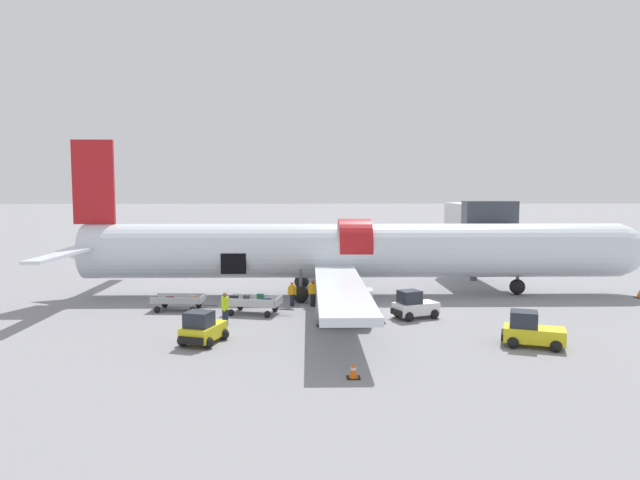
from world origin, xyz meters
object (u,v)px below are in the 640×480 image
(baggage_tug_lead, at_px, (414,306))
(ground_crew_loader_a, at_px, (292,293))
(baggage_cart_queued, at_px, (180,303))
(baggage_tug_mid, at_px, (202,330))
(ground_crew_loader_b, at_px, (317,291))
(baggage_cart_loading, at_px, (254,304))
(ground_crew_supervisor, at_px, (313,292))
(airplane, at_px, (348,252))
(ground_crew_driver, at_px, (225,308))
(baggage_tug_rear, at_px, (531,332))

(baggage_tug_lead, distance_m, ground_crew_loader_a, 8.10)
(ground_crew_loader_a, bearing_deg, baggage_cart_queued, -170.84)
(baggage_tug_mid, distance_m, ground_crew_loader_b, 11.20)
(baggage_cart_loading, bearing_deg, ground_crew_supervisor, 29.88)
(baggage_tug_lead, distance_m, baggage_tug_mid, 12.58)
(baggage_tug_lead, xyz_separation_m, baggage_tug_mid, (-11.43, -5.27, 0.00))
(ground_crew_loader_b, bearing_deg, baggage_tug_mid, -121.28)
(baggage_tug_lead, relative_size, baggage_cart_queued, 0.72)
(ground_crew_supervisor, bearing_deg, baggage_tug_mid, -122.22)
(baggage_cart_loading, height_order, baggage_cart_queued, baggage_cart_loading)
(airplane, height_order, ground_crew_supervisor, airplane)
(airplane, height_order, baggage_cart_queued, airplane)
(baggage_cart_loading, bearing_deg, ground_crew_driver, -115.69)
(baggage_tug_mid, relative_size, ground_crew_driver, 1.55)
(ground_crew_driver, relative_size, ground_crew_supervisor, 1.05)
(airplane, relative_size, ground_crew_loader_a, 26.29)
(baggage_tug_mid, relative_size, baggage_tug_rear, 0.89)
(airplane, relative_size, ground_crew_supervisor, 24.21)
(baggage_cart_loading, xyz_separation_m, ground_crew_driver, (-1.36, -2.83, 0.38))
(baggage_cart_queued, bearing_deg, airplane, 24.23)
(ground_crew_driver, bearing_deg, baggage_tug_rear, -16.93)
(ground_crew_loader_b, relative_size, ground_crew_driver, 0.89)
(baggage_tug_mid, xyz_separation_m, baggage_tug_rear, (15.95, -0.84, 0.02))
(ground_crew_loader_b, bearing_deg, ground_crew_loader_a, -156.70)
(baggage_cart_queued, bearing_deg, ground_crew_loader_b, 12.00)
(baggage_tug_mid, height_order, ground_crew_loader_b, baggage_tug_mid)
(airplane, distance_m, baggage_tug_lead, 8.45)
(ground_crew_loader_a, xyz_separation_m, ground_crew_driver, (-3.60, -5.02, 0.12))
(airplane, height_order, ground_crew_driver, airplane)
(baggage_cart_queued, xyz_separation_m, ground_crew_loader_a, (7.01, 1.13, 0.35))
(baggage_tug_mid, bearing_deg, airplane, 57.59)
(baggage_cart_queued, bearing_deg, baggage_tug_rear, -24.53)
(ground_crew_driver, bearing_deg, baggage_cart_loading, 64.31)
(baggage_tug_rear, distance_m, ground_crew_loader_a, 15.26)
(baggage_tug_rear, bearing_deg, baggage_tug_lead, 126.51)
(baggage_tug_mid, xyz_separation_m, ground_crew_supervisor, (5.50, 8.72, 0.22))
(ground_crew_driver, bearing_deg, baggage_tug_mid, -98.34)
(baggage_tug_rear, bearing_deg, airplane, 120.56)
(baggage_tug_mid, relative_size, ground_crew_loader_a, 1.78)
(ground_crew_driver, distance_m, ground_crew_supervisor, 6.94)
(airplane, bearing_deg, ground_crew_loader_a, -135.67)
(baggage_tug_rear, height_order, baggage_cart_loading, baggage_tug_rear)
(baggage_tug_mid, bearing_deg, baggage_cart_queued, 110.16)
(ground_crew_loader_b, bearing_deg, airplane, 54.21)
(ground_crew_loader_a, relative_size, ground_crew_driver, 0.87)
(baggage_tug_lead, bearing_deg, baggage_cart_loading, 171.61)
(baggage_tug_lead, height_order, ground_crew_loader_a, baggage_tug_lead)
(airplane, bearing_deg, ground_crew_driver, -130.33)
(baggage_cart_loading, relative_size, ground_crew_driver, 2.32)
(baggage_tug_rear, bearing_deg, ground_crew_supervisor, 137.53)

